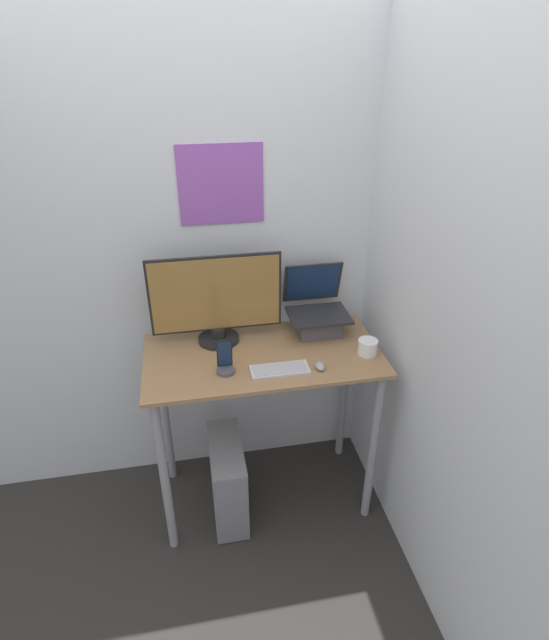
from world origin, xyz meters
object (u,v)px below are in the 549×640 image
(keyboard, at_px, (280,370))
(laptop, at_px, (317,316))
(mouse, at_px, (320,366))
(computer_tower, at_px, (228,479))
(monitor, at_px, (216,302))
(cell_phone, at_px, (225,363))

(keyboard, bearing_deg, laptop, 51.21)
(laptop, xyz_separation_m, mouse, (-0.08, -0.34, -0.07))
(keyboard, xyz_separation_m, computer_tower, (-0.26, 0.09, -0.74))
(laptop, bearing_deg, mouse, -102.72)
(monitor, bearing_deg, computer_tower, -93.18)
(mouse, height_order, cell_phone, cell_phone)
(mouse, relative_size, cell_phone, 0.38)
(mouse, xyz_separation_m, computer_tower, (-0.45, 0.10, -0.74))
(monitor, xyz_separation_m, mouse, (0.44, -0.34, -0.20))
(keyboard, distance_m, computer_tower, 0.79)
(laptop, height_order, monitor, monitor)
(monitor, bearing_deg, keyboard, -52.43)
(laptop, xyz_separation_m, monitor, (-0.51, -0.00, 0.13))
(keyboard, bearing_deg, mouse, -4.83)
(keyboard, distance_m, cell_phone, 0.25)
(laptop, distance_m, cell_phone, 0.58)
(mouse, bearing_deg, keyboard, 175.17)
(mouse, height_order, computer_tower, mouse)
(computer_tower, bearing_deg, monitor, 86.82)
(keyboard, relative_size, computer_tower, 0.58)
(cell_phone, bearing_deg, computer_tower, 113.27)
(laptop, bearing_deg, computer_tower, -155.47)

